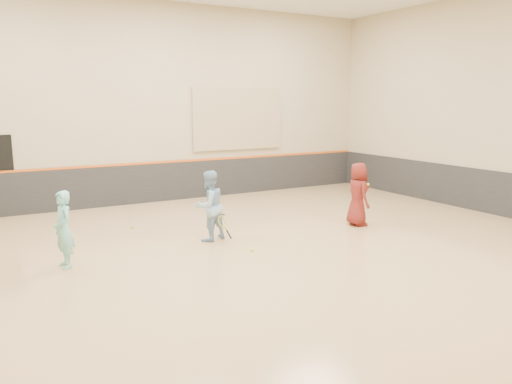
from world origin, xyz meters
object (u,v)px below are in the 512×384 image
instructor (209,206)px  spare_racket (211,214)px  girl (64,229)px  young_man (358,194)px

instructor → spare_racket: 2.41m
girl → instructor: bearing=87.6°
young_man → instructor: bearing=93.9°
spare_racket → girl: bearing=-149.0°
young_man → spare_racket: (-2.82, 2.61, -0.72)m
girl → instructor: (3.11, 0.37, 0.06)m
spare_racket → instructor: bearing=-115.2°
girl → spare_racket: (4.08, 2.45, -0.65)m
girl → spare_racket: 4.81m
young_man → spare_racket: bearing=59.1°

